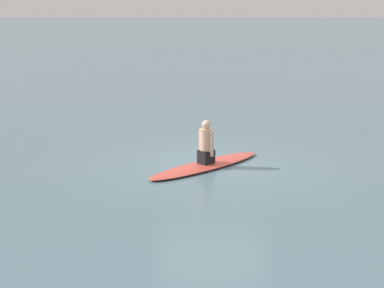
# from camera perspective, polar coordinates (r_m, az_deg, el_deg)

# --- Properties ---
(ground_plane) EXTENTS (400.00, 400.00, 0.00)m
(ground_plane) POSITION_cam_1_polar(r_m,az_deg,el_deg) (13.45, 1.94, -1.89)
(ground_plane) COLOR slate
(surfboard) EXTENTS (2.89, 2.82, 0.09)m
(surfboard) POSITION_cam_1_polar(r_m,az_deg,el_deg) (13.14, 1.36, -2.05)
(surfboard) COLOR #D84C3F
(surfboard) RESTS_ON ground
(person_paddler) EXTENTS (0.41, 0.41, 0.97)m
(person_paddler) POSITION_cam_1_polar(r_m,az_deg,el_deg) (13.02, 1.38, 0.00)
(person_paddler) COLOR black
(person_paddler) RESTS_ON surfboard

